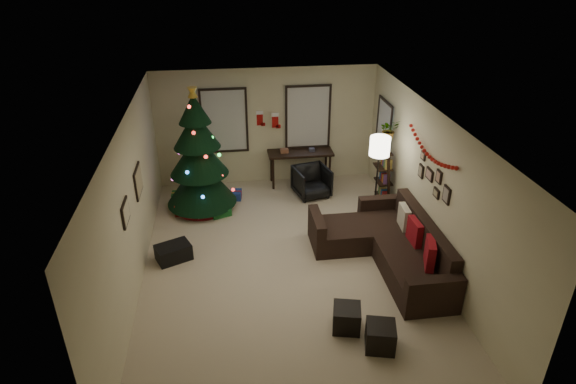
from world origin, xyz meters
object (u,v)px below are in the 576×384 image
Objects in this scene: sofa at (389,246)px; desk at (300,155)px; christmas_tree at (199,159)px; desk_chair at (312,182)px; bookshelf at (385,177)px.

sofa reaches higher than desk.
christmas_tree reaches higher than desk_chair.
desk_chair is at bearing 109.35° from sofa.
sofa is 1.88× the size of desk.
bookshelf is (0.47, 1.85, 0.46)m from sofa.
bookshelf is at bearing -43.00° from desk_chair.
sofa is (3.36, -2.41, -0.84)m from christmas_tree.
bookshelf reaches higher than sofa.
desk is at bearing 108.25° from sofa.
christmas_tree is at bearing 171.91° from desk_chair.
desk_chair is (0.16, -0.65, -0.37)m from desk.
christmas_tree is 1.78× the size of bookshelf.
desk is 0.98× the size of bookshelf.
sofa is 1.84× the size of bookshelf.
sofa is 4.10× the size of desk_chair.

